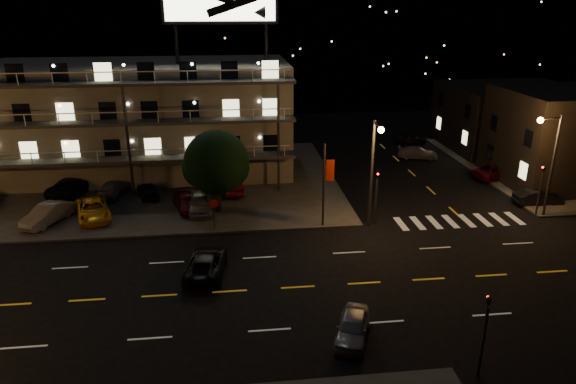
{
  "coord_description": "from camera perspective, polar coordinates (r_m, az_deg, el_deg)",
  "views": [
    {
      "loc": [
        -1.63,
        -26.1,
        15.78
      ],
      "look_at": [
        2.35,
        8.0,
        3.02
      ],
      "focal_mm": 32.0,
      "sensor_mm": 36.0,
      "label": 1
    }
  ],
  "objects": [
    {
      "name": "lot_car_3",
      "position": [
        41.72,
        -11.16,
        -1.13
      ],
      "size": [
        2.87,
        4.51,
        1.22
      ],
      "primitive_type": "imported",
      "rotation": [
        0.0,
        0.0,
        0.3
      ],
      "color": "#4E0B16",
      "rests_on": "curb_nw"
    },
    {
      "name": "lot_car_9",
      "position": [
        44.88,
        -6.33,
        0.88
      ],
      "size": [
        2.15,
        4.69,
        1.49
      ],
      "primitive_type": "imported",
      "rotation": [
        0.0,
        0.0,
        3.27
      ],
      "color": "#4E0B16",
      "rests_on": "curb_nw"
    },
    {
      "name": "curb_nw",
      "position": [
        50.25,
        -20.54,
        0.83
      ],
      "size": [
        44.0,
        24.0,
        0.15
      ],
      "primitive_type": "cube",
      "color": "#323330",
      "rests_on": "ground"
    },
    {
      "name": "streetlight_nc",
      "position": [
        37.13,
        9.5,
        3.15
      ],
      "size": [
        0.44,
        1.92,
        8.0
      ],
      "color": "#2D2D30",
      "rests_on": "ground"
    },
    {
      "name": "road_car_west",
      "position": [
        32.3,
        -9.12,
        -7.78
      ],
      "size": [
        2.84,
        5.12,
        1.36
      ],
      "primitive_type": "imported",
      "rotation": [
        0.0,
        0.0,
        3.02
      ],
      "color": "black",
      "rests_on": "ground"
    },
    {
      "name": "lot_car_7",
      "position": [
        46.43,
        -18.77,
        0.43
      ],
      "size": [
        2.55,
        4.72,
        1.3
      ],
      "primitive_type": "imported",
      "rotation": [
        0.0,
        0.0,
        2.97
      ],
      "color": "gray",
      "rests_on": "curb_nw"
    },
    {
      "name": "side_car_3",
      "position": [
        62.76,
        13.38,
        5.89
      ],
      "size": [
        4.11,
        2.16,
        1.33
      ],
      "primitive_type": "imported",
      "rotation": [
        0.0,
        0.0,
        1.41
      ],
      "color": "black",
      "rests_on": "ground"
    },
    {
      "name": "lot_car_8",
      "position": [
        45.12,
        -15.3,
        0.21
      ],
      "size": [
        2.49,
        3.95,
        1.25
      ],
      "primitive_type": "imported",
      "rotation": [
        0.0,
        0.0,
        3.44
      ],
      "color": "black",
      "rests_on": "curb_nw"
    },
    {
      "name": "side_car_0",
      "position": [
        47.06,
        26.04,
        -0.53
      ],
      "size": [
        3.98,
        1.46,
        1.3
      ],
      "primitive_type": "imported",
      "rotation": [
        0.0,
        0.0,
        1.55
      ],
      "color": "black",
      "rests_on": "ground"
    },
    {
      "name": "lot_car_4",
      "position": [
        41.11,
        -9.76,
        -1.15
      ],
      "size": [
        2.03,
        4.49,
        1.5
      ],
      "primitive_type": "imported",
      "rotation": [
        0.0,
        0.0,
        0.06
      ],
      "color": "gray",
      "rests_on": "curb_nw"
    },
    {
      "name": "lot_car_2",
      "position": [
        42.08,
        -20.85,
        -1.81
      ],
      "size": [
        3.72,
        5.48,
        1.39
      ],
      "primitive_type": "imported",
      "rotation": [
        0.0,
        0.0,
        0.31
      ],
      "color": "gold",
      "rests_on": "curb_nw"
    },
    {
      "name": "side_car_2",
      "position": [
        56.84,
        14.22,
        4.27
      ],
      "size": [
        4.52,
        2.73,
        1.22
      ],
      "primitive_type": "imported",
      "rotation": [
        0.0,
        0.0,
        1.32
      ],
      "color": "gray",
      "rests_on": "ground"
    },
    {
      "name": "ground",
      "position": [
        30.55,
        -2.68,
        -10.75
      ],
      "size": [
        140.0,
        140.0,
        0.0
      ],
      "primitive_type": "plane",
      "color": "black",
      "rests_on": "ground"
    },
    {
      "name": "hill_backdrop",
      "position": [
        95.08,
        -9.7,
        17.56
      ],
      "size": [
        120.0,
        25.0,
        24.0
      ],
      "color": "black",
      "rests_on": "ground"
    },
    {
      "name": "side_car_1",
      "position": [
        52.4,
        22.22,
        2.1
      ],
      "size": [
        5.45,
        3.49,
        1.4
      ],
      "primitive_type": "imported",
      "rotation": [
        0.0,
        0.0,
        1.82
      ],
      "color": "#4E0B16",
      "rests_on": "ground"
    },
    {
      "name": "side_bldg_back",
      "position": [
        63.86,
        23.4,
        7.63
      ],
      "size": [
        14.06,
        12.0,
        7.0
      ],
      "color": "black",
      "rests_on": "ground"
    },
    {
      "name": "streetlight_ne",
      "position": [
        43.19,
        27.08,
        3.6
      ],
      "size": [
        1.92,
        0.44,
        8.0
      ],
      "color": "#2D2D30",
      "rests_on": "ground"
    },
    {
      "name": "road_car_east",
      "position": [
        26.53,
        7.2,
        -14.64
      ],
      "size": [
        2.7,
        3.97,
        1.25
      ],
      "primitive_type": "imported",
      "rotation": [
        0.0,
        0.0,
        -0.37
      ],
      "color": "gray",
      "rests_on": "ground"
    },
    {
      "name": "stop_sign",
      "position": [
        37.44,
        -8.26,
        -1.91
      ],
      "size": [
        0.91,
        0.11,
        2.61
      ],
      "color": "#2D2D30",
      "rests_on": "ground"
    },
    {
      "name": "signal_ne",
      "position": [
        43.93,
        26.29,
        0.7
      ],
      "size": [
        0.27,
        0.2,
        4.6
      ],
      "color": "#2D2D30",
      "rests_on": "ground"
    },
    {
      "name": "curb_ne",
      "position": [
        58.07,
        26.71,
        2.47
      ],
      "size": [
        16.0,
        24.0,
        0.15
      ],
      "primitive_type": "cube",
      "color": "#323330",
      "rests_on": "ground"
    },
    {
      "name": "tree",
      "position": [
        39.92,
        -8.01,
        3.09
      ],
      "size": [
        5.21,
        5.02,
        6.56
      ],
      "color": "black",
      "rests_on": "curb_nw"
    },
    {
      "name": "motel",
      "position": [
        51.74,
        -15.91,
        7.97
      ],
      "size": [
        28.0,
        13.8,
        18.1
      ],
      "color": "gray",
      "rests_on": "ground"
    },
    {
      "name": "lot_car_1",
      "position": [
        42.37,
        -25.2,
        -2.26
      ],
      "size": [
        3.24,
        4.62,
        1.44
      ],
      "primitive_type": "imported",
      "rotation": [
        0.0,
        0.0,
        -0.44
      ],
      "color": "gray",
      "rests_on": "curb_nw"
    },
    {
      "name": "signal_nw",
      "position": [
        38.53,
        9.79,
        0.02
      ],
      "size": [
        0.2,
        0.27,
        4.6
      ],
      "color": "#2D2D30",
      "rests_on": "ground"
    },
    {
      "name": "lot_car_6",
      "position": [
        48.1,
        -22.93,
        0.65
      ],
      "size": [
        3.62,
        5.59,
        1.43
      ],
      "primitive_type": "imported",
      "rotation": [
        0.0,
        0.0,
        2.88
      ],
      "color": "black",
      "rests_on": "curb_nw"
    },
    {
      "name": "banner_north",
      "position": [
        37.26,
        4.12,
        0.96
      ],
      "size": [
        0.83,
        0.16,
        6.4
      ],
      "color": "#2D2D30",
      "rests_on": "ground"
    },
    {
      "name": "signal_sw",
      "position": [
        24.44,
        21.04,
        -13.88
      ],
      "size": [
        0.2,
        0.27,
        4.6
      ],
      "color": "#2D2D30",
      "rests_on": "ground"
    }
  ]
}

